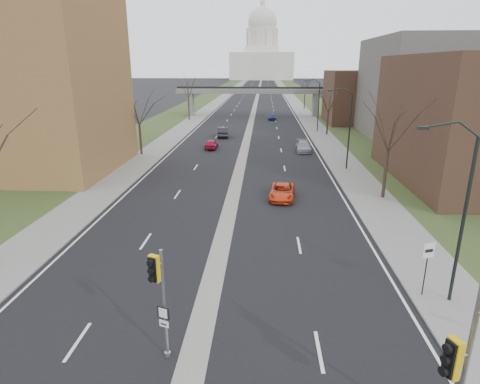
# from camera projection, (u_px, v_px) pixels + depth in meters

# --- Properties ---
(ground) EXTENTS (700.00, 700.00, 0.00)m
(ground) POSITION_uv_depth(u_px,v_px,m) (187.00, 384.00, 14.56)
(ground) COLOR black
(ground) RESTS_ON ground
(road_surface) EXTENTS (20.00, 600.00, 0.01)m
(road_surface) POSITION_uv_depth(u_px,v_px,m) (258.00, 94.00, 157.26)
(road_surface) COLOR black
(road_surface) RESTS_ON ground
(median_strip) EXTENTS (1.20, 600.00, 0.02)m
(median_strip) POSITION_uv_depth(u_px,v_px,m) (258.00, 94.00, 157.26)
(median_strip) COLOR gray
(median_strip) RESTS_ON ground
(sidewalk_right) EXTENTS (4.00, 600.00, 0.12)m
(sidewalk_right) POSITION_uv_depth(u_px,v_px,m) (288.00, 94.00, 156.57)
(sidewalk_right) COLOR gray
(sidewalk_right) RESTS_ON ground
(sidewalk_left) EXTENTS (4.00, 600.00, 0.12)m
(sidewalk_left) POSITION_uv_depth(u_px,v_px,m) (227.00, 94.00, 157.92)
(sidewalk_left) COLOR gray
(sidewalk_left) RESTS_ON ground
(grass_verge_right) EXTENTS (8.00, 600.00, 0.10)m
(grass_verge_right) POSITION_uv_depth(u_px,v_px,m) (304.00, 94.00, 156.23)
(grass_verge_right) COLOR #263A1B
(grass_verge_right) RESTS_ON ground
(grass_verge_left) EXTENTS (8.00, 600.00, 0.10)m
(grass_verge_left) POSITION_uv_depth(u_px,v_px,m) (212.00, 94.00, 158.27)
(grass_verge_left) COLOR #263A1B
(grass_verge_left) RESTS_ON ground
(commercial_block_mid) EXTENTS (18.00, 22.00, 15.00)m
(commercial_block_mid) POSITION_uv_depth(u_px,v_px,m) (434.00, 90.00, 60.18)
(commercial_block_mid) COLOR #5A5752
(commercial_block_mid) RESTS_ON ground
(commercial_block_far) EXTENTS (14.00, 14.00, 10.00)m
(commercial_block_far) POSITION_uv_depth(u_px,v_px,m) (363.00, 97.00, 78.40)
(commercial_block_far) COLOR #462E21
(commercial_block_far) RESTS_ON ground
(pedestrian_bridge) EXTENTS (34.00, 3.00, 6.45)m
(pedestrian_bridge) POSITION_uv_depth(u_px,v_px,m) (253.00, 94.00, 89.20)
(pedestrian_bridge) COLOR slate
(pedestrian_bridge) RESTS_ON ground
(capitol) EXTENTS (48.00, 42.00, 55.75)m
(capitol) POSITION_uv_depth(u_px,v_px,m) (262.00, 55.00, 313.36)
(capitol) COLOR silver
(capitol) RESTS_ON ground
(streetlight_near) EXTENTS (2.61, 0.20, 8.70)m
(streetlight_near) POSITION_uv_depth(u_px,v_px,m) (455.00, 163.00, 17.54)
(streetlight_near) COLOR black
(streetlight_near) RESTS_ON sidewalk_right
(streetlight_mid) EXTENTS (2.61, 0.20, 8.70)m
(streetlight_mid) POSITION_uv_depth(u_px,v_px,m) (344.00, 106.00, 42.28)
(streetlight_mid) COLOR black
(streetlight_mid) RESTS_ON sidewalk_right
(streetlight_far) EXTENTS (2.61, 0.20, 8.70)m
(streetlight_far) POSITION_uv_depth(u_px,v_px,m) (315.00, 91.00, 67.01)
(streetlight_far) COLOR black
(streetlight_far) RESTS_ON sidewalk_right
(tree_left_b) EXTENTS (6.75, 6.75, 8.81)m
(tree_left_b) POSITION_uv_depth(u_px,v_px,m) (138.00, 106.00, 49.56)
(tree_left_b) COLOR #382B21
(tree_left_b) RESTS_ON sidewalk_left
(tree_left_c) EXTENTS (7.65, 7.65, 9.99)m
(tree_left_c) POSITION_uv_depth(u_px,v_px,m) (188.00, 85.00, 81.66)
(tree_left_c) COLOR #382B21
(tree_left_c) RESTS_ON sidewalk_left
(tree_right_a) EXTENTS (7.20, 7.20, 9.40)m
(tree_right_a) POSITION_uv_depth(u_px,v_px,m) (391.00, 122.00, 32.75)
(tree_right_a) COLOR #382B21
(tree_right_a) RESTS_ON sidewalk_right
(tree_right_b) EXTENTS (6.30, 6.30, 8.22)m
(tree_right_b) POSITION_uv_depth(u_px,v_px,m) (329.00, 99.00, 64.39)
(tree_right_b) COLOR #382B21
(tree_right_b) RESTS_ON sidewalk_right
(tree_right_c) EXTENTS (7.65, 7.65, 9.99)m
(tree_right_c) POSITION_uv_depth(u_px,v_px,m) (305.00, 81.00, 102.07)
(tree_right_c) COLOR #382B21
(tree_right_c) RESTS_ON sidewalk_right
(signal_pole_median) EXTENTS (0.65, 0.78, 4.65)m
(signal_pole_median) POSITION_uv_depth(u_px,v_px,m) (159.00, 287.00, 14.74)
(signal_pole_median) COLOR gray
(signal_pole_median) RESTS_ON ground
(signal_pole_right) EXTENTS (1.25, 0.93, 5.56)m
(signal_pole_right) POSITION_uv_depth(u_px,v_px,m) (471.00, 351.00, 10.89)
(signal_pole_right) COLOR gray
(signal_pole_right) RESTS_ON ground
(speed_limit_sign) EXTENTS (0.59, 0.22, 2.82)m
(speed_limit_sign) POSITION_uv_depth(u_px,v_px,m) (427.00, 260.00, 19.40)
(speed_limit_sign) COLOR black
(speed_limit_sign) RESTS_ON sidewalk_right
(car_left_near) EXTENTS (1.61, 3.88, 1.31)m
(car_left_near) POSITION_uv_depth(u_px,v_px,m) (211.00, 144.00, 55.17)
(car_left_near) COLOR maroon
(car_left_near) RESTS_ON ground
(car_left_far) EXTENTS (2.10, 4.84, 1.55)m
(car_left_far) POSITION_uv_depth(u_px,v_px,m) (223.00, 132.00, 64.31)
(car_left_far) COLOR black
(car_left_far) RESTS_ON ground
(car_right_near) EXTENTS (2.52, 4.67, 1.24)m
(car_right_near) POSITION_uv_depth(u_px,v_px,m) (282.00, 192.00, 34.57)
(car_right_near) COLOR red
(car_right_near) RESTS_ON ground
(car_right_mid) EXTENTS (2.01, 4.69, 1.35)m
(car_right_mid) POSITION_uv_depth(u_px,v_px,m) (303.00, 146.00, 53.43)
(car_right_mid) COLOR gray
(car_right_mid) RESTS_ON ground
(car_right_far) EXTENTS (1.76, 3.94, 1.32)m
(car_right_far) POSITION_uv_depth(u_px,v_px,m) (272.00, 117.00, 84.35)
(car_right_far) COLOR navy
(car_right_far) RESTS_ON ground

